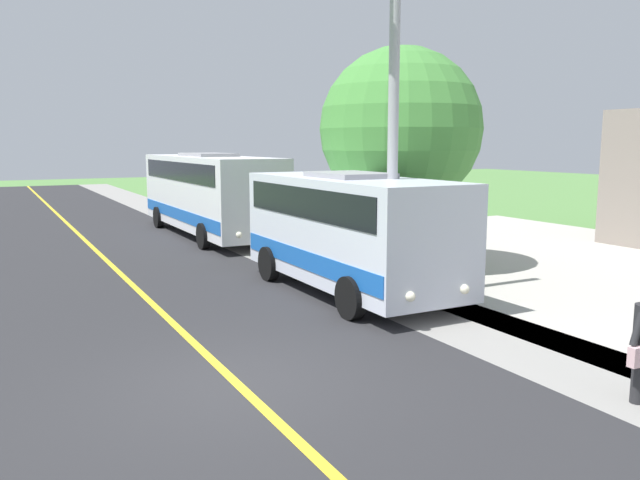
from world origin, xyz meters
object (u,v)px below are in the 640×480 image
Objects in this scene: transit_bus_rear at (209,190)px; tree_curbside at (400,129)px; street_light_pole at (389,90)px; shuttle_bus_front at (349,227)px.

tree_curbside reaches higher than transit_bus_rear.
transit_bus_rear is 12.28m from street_light_pole.
shuttle_bus_front is 4.30m from tree_curbside.
transit_bus_rear is at bearing -90.27° from shuttle_bus_front.
street_light_pole reaches higher than shuttle_bus_front.
street_light_pole is at bearing 51.33° from tree_curbside.
street_light_pole is 4.10m from tree_curbside.
street_light_pole is at bearing 91.61° from transit_bus_rear.
shuttle_bus_front is at bearing -69.66° from street_light_pole.
street_light_pole is (-0.33, 11.91, 2.98)m from transit_bus_rear.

